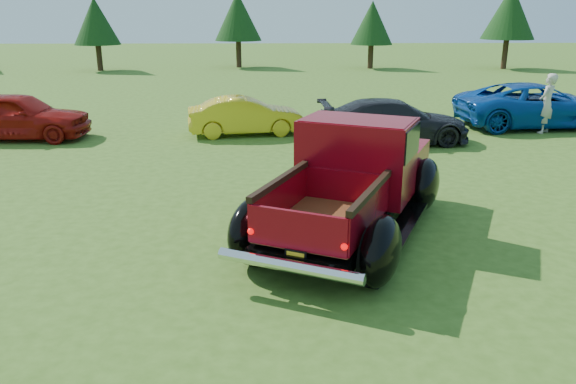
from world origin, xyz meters
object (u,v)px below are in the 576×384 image
object	(u,v)px
tree_mid_right	(372,23)
pickup_truck	(356,177)
show_car_yellow	(246,116)
tree_east	(510,12)
show_car_blue	(536,105)
tree_mid_left	(238,16)
show_car_grey	(394,121)
spectator	(547,104)
tree_west	(96,21)
show_car_red	(17,116)

from	to	relation	value
tree_mid_right	pickup_truck	xyz separation A→B (m)	(-5.11, -29.19, -2.01)
show_car_yellow	tree_east	bearing A→B (deg)	-48.22
tree_mid_right	show_car_blue	distance (m)	20.34
tree_mid_left	pickup_truck	bearing A→B (deg)	-82.67
show_car_blue	tree_east	bearing A→B (deg)	-23.07
tree_mid_left	pickup_truck	world-z (taller)	tree_mid_left
pickup_truck	show_car_grey	world-z (taller)	pickup_truck
tree_east	pickup_truck	world-z (taller)	tree_east
show_car_grey	spectator	xyz separation A→B (m)	(5.20, 1.29, 0.31)
show_car_grey	show_car_blue	xyz separation A→B (m)	(5.34, 2.28, 0.09)
pickup_truck	show_car_yellow	distance (m)	8.45
show_car_yellow	show_car_grey	size ratio (longest dim) A/B	0.81
tree_west	show_car_grey	bearing A→B (deg)	-54.92
tree_west	show_car_red	distance (m)	21.01
tree_mid_left	show_car_blue	distance (m)	24.08
pickup_truck	show_car_grey	size ratio (longest dim) A/B	1.28
tree_west	pickup_truck	world-z (taller)	tree_west
show_car_yellow	spectator	bearing A→B (deg)	-99.37
tree_mid_right	tree_east	world-z (taller)	tree_east
tree_east	tree_mid_left	bearing A→B (deg)	175.24
tree_east	show_car_yellow	xyz separation A→B (m)	(-16.50, -20.60, -3.05)
tree_east	show_car_red	bearing A→B (deg)	-138.11
tree_east	spectator	size ratio (longest dim) A/B	2.82
show_car_red	show_car_yellow	size ratio (longest dim) A/B	1.18
tree_east	show_car_blue	world-z (taller)	tree_east
tree_west	show_car_yellow	world-z (taller)	tree_west
tree_mid_right	tree_west	bearing A→B (deg)	-176.82
show_car_yellow	tree_mid_right	bearing A→B (deg)	-29.09
tree_east	show_car_blue	bearing A→B (deg)	-108.79
show_car_red	pickup_truck	bearing A→B (deg)	-127.40
show_car_grey	show_car_blue	size ratio (longest dim) A/B	0.84
show_car_red	tree_west	bearing A→B (deg)	11.28
pickup_truck	show_car_red	bearing A→B (deg)	165.59
tree_mid_right	tree_east	xyz separation A→B (m)	(9.00, -0.50, 0.68)
tree_west	show_car_blue	bearing A→B (deg)	-43.17
tree_east	spectator	distance (m)	21.83
tree_mid_left	tree_mid_right	size ratio (longest dim) A/B	1.14
tree_mid_right	tree_east	bearing A→B (deg)	-3.18
show_car_blue	spectator	xyz separation A→B (m)	(-0.14, -0.99, 0.22)
tree_mid_left	show_car_grey	size ratio (longest dim) A/B	1.11
tree_west	tree_east	distance (m)	27.01
show_car_red	tree_mid_left	bearing A→B (deg)	-12.06
tree_mid_right	show_car_yellow	size ratio (longest dim) A/B	1.21
tree_west	show_car_grey	xyz separation A→B (m)	(15.00, -21.36, -2.46)
tree_west	spectator	size ratio (longest dim) A/B	2.40
show_car_grey	tree_east	bearing A→B (deg)	-31.81
show_car_grey	spectator	distance (m)	5.37
pickup_truck	show_car_blue	bearing A→B (deg)	75.34
tree_mid_right	show_car_yellow	xyz separation A→B (m)	(-7.50, -21.10, -2.37)
tree_mid_left	show_car_blue	world-z (taller)	tree_mid_left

